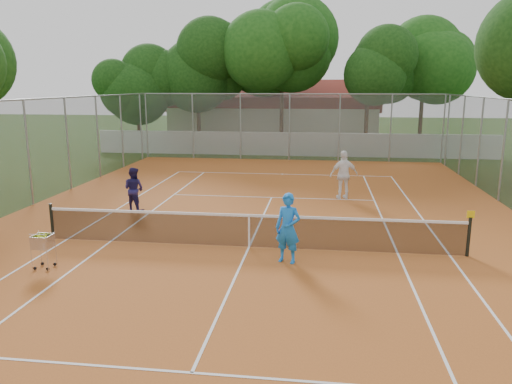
# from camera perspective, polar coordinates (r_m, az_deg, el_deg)

# --- Properties ---
(ground) EXTENTS (120.00, 120.00, 0.00)m
(ground) POSITION_cam_1_polar(r_m,az_deg,el_deg) (14.28, -0.79, -6.37)
(ground) COLOR #1C350E
(ground) RESTS_ON ground
(court_pad) EXTENTS (18.00, 34.00, 0.02)m
(court_pad) POSITION_cam_1_polar(r_m,az_deg,el_deg) (14.27, -0.79, -6.33)
(court_pad) COLOR #AD5921
(court_pad) RESTS_ON ground
(court_lines) EXTENTS (10.98, 23.78, 0.01)m
(court_lines) POSITION_cam_1_polar(r_m,az_deg,el_deg) (14.27, -0.79, -6.28)
(court_lines) COLOR white
(court_lines) RESTS_ON court_pad
(tennis_net) EXTENTS (11.88, 0.10, 0.98)m
(tennis_net) POSITION_cam_1_polar(r_m,az_deg,el_deg) (14.12, -0.80, -4.41)
(tennis_net) COLOR black
(tennis_net) RESTS_ON court_pad
(perimeter_fence) EXTENTS (18.00, 34.00, 4.00)m
(perimeter_fence) POSITION_cam_1_polar(r_m,az_deg,el_deg) (13.77, -0.81, 1.54)
(perimeter_fence) COLOR slate
(perimeter_fence) RESTS_ON ground
(boundary_wall) EXTENTS (26.00, 0.30, 1.50)m
(boundary_wall) POSITION_cam_1_polar(r_m,az_deg,el_deg) (32.67, 4.02, 5.48)
(boundary_wall) COLOR silver
(boundary_wall) RESTS_ON ground
(clubhouse) EXTENTS (16.40, 9.00, 4.40)m
(clubhouse) POSITION_cam_1_polar(r_m,az_deg,el_deg) (42.64, 2.18, 9.02)
(clubhouse) COLOR beige
(clubhouse) RESTS_ON ground
(tropical_trees) EXTENTS (29.00, 19.00, 10.00)m
(tropical_trees) POSITION_cam_1_polar(r_m,az_deg,el_deg) (35.45, 4.44, 12.88)
(tropical_trees) COLOR black
(tropical_trees) RESTS_ON ground
(player_near) EXTENTS (0.77, 0.62, 1.83)m
(player_near) POSITION_cam_1_polar(r_m,az_deg,el_deg) (12.86, 3.67, -4.14)
(player_near) COLOR blue
(player_near) RESTS_ON court_pad
(player_far_left) EXTENTS (0.92, 0.81, 1.60)m
(player_far_left) POSITION_cam_1_polar(r_m,az_deg,el_deg) (18.66, -13.78, 0.32)
(player_far_left) COLOR #1F1A50
(player_far_left) RESTS_ON court_pad
(player_far_right) EXTENTS (1.23, 0.78, 1.96)m
(player_far_right) POSITION_cam_1_polar(r_m,az_deg,el_deg) (20.31, 10.01, 1.94)
(player_far_right) COLOR white
(player_far_right) RESTS_ON court_pad
(ball_hopper) EXTENTS (0.49, 0.49, 0.95)m
(ball_hopper) POSITION_cam_1_polar(r_m,az_deg,el_deg) (13.61, -23.12, -6.14)
(ball_hopper) COLOR silver
(ball_hopper) RESTS_ON court_pad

